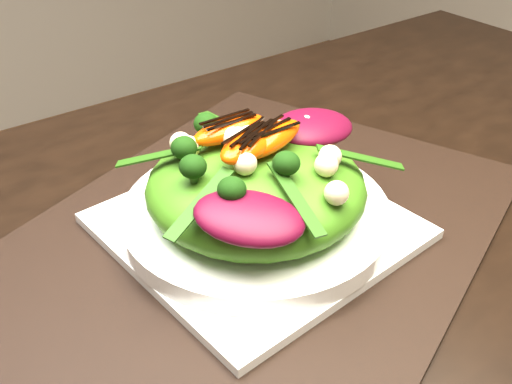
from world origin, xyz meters
TOP-DOWN VIEW (x-y plane):
  - dining_table at (0.00, 0.00)m, footprint 1.60×0.90m
  - placemat at (0.11, 0.11)m, footprint 0.60×0.53m
  - plate_base at (0.11, 0.11)m, footprint 0.26×0.26m
  - salad_bowl at (0.11, 0.11)m, footprint 0.31×0.31m
  - lettuce_mound at (0.11, 0.11)m, footprint 0.21×0.21m
  - radicchio_leaf at (0.18, 0.12)m, footprint 0.09×0.06m
  - orange_segment at (0.08, 0.14)m, footprint 0.08×0.05m
  - broccoli_floret at (0.06, 0.12)m, footprint 0.04×0.04m
  - macadamia_nut at (0.15, 0.06)m, footprint 0.02×0.02m
  - balsamic_drizzle at (0.08, 0.14)m, footprint 0.04×0.02m

SIDE VIEW (x-z plane):
  - dining_table at x=0.00m, z-range 0.35..1.10m
  - placemat at x=0.11m, z-range 0.75..0.75m
  - plate_base at x=0.11m, z-range 0.75..0.76m
  - salad_bowl at x=0.11m, z-range 0.76..0.78m
  - lettuce_mound at x=0.11m, z-range 0.77..0.84m
  - radicchio_leaf at x=0.18m, z-range 0.82..0.84m
  - macadamia_nut at x=0.15m, z-range 0.83..0.85m
  - orange_segment at x=0.08m, z-range 0.83..0.85m
  - broccoli_floret at x=0.06m, z-range 0.83..0.86m
  - balsamic_drizzle at x=0.08m, z-range 0.85..0.85m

